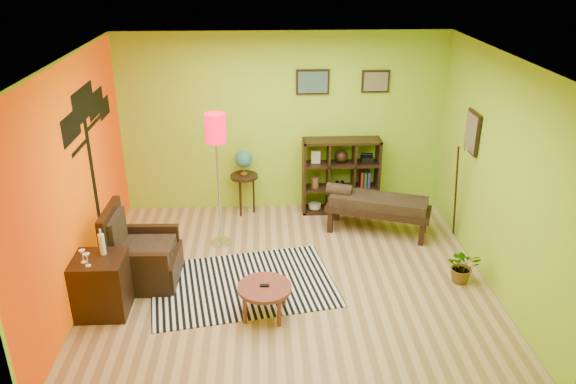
{
  "coord_description": "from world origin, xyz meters",
  "views": [
    {
      "loc": [
        -0.31,
        -6.1,
        3.91
      ],
      "look_at": [
        -0.01,
        0.41,
        1.05
      ],
      "focal_mm": 35.0,
      "sensor_mm": 36.0,
      "label": 1
    }
  ],
  "objects_px": {
    "side_cabinet": "(101,285)",
    "cube_shelf": "(341,176)",
    "floor_lamp": "(216,140)",
    "bench": "(376,204)",
    "potted_plant": "(463,269)",
    "globe_table": "(244,166)",
    "coffee_table": "(265,290)",
    "armchair": "(140,259)"
  },
  "relations": [
    {
      "from": "cube_shelf",
      "to": "potted_plant",
      "type": "bearing_deg",
      "value": -59.71
    },
    {
      "from": "coffee_table",
      "to": "bench",
      "type": "height_order",
      "value": "bench"
    },
    {
      "from": "coffee_table",
      "to": "armchair",
      "type": "bearing_deg",
      "value": 152.62
    },
    {
      "from": "coffee_table",
      "to": "armchair",
      "type": "relative_size",
      "value": 0.62
    },
    {
      "from": "armchair",
      "to": "bench",
      "type": "bearing_deg",
      "value": 20.16
    },
    {
      "from": "bench",
      "to": "side_cabinet",
      "type": "bearing_deg",
      "value": -152.43
    },
    {
      "from": "coffee_table",
      "to": "side_cabinet",
      "type": "height_order",
      "value": "side_cabinet"
    },
    {
      "from": "floor_lamp",
      "to": "bench",
      "type": "height_order",
      "value": "floor_lamp"
    },
    {
      "from": "side_cabinet",
      "to": "globe_table",
      "type": "xyz_separation_m",
      "value": [
        1.58,
        2.58,
        0.44
      ]
    },
    {
      "from": "coffee_table",
      "to": "armchair",
      "type": "distance_m",
      "value": 1.76
    },
    {
      "from": "armchair",
      "to": "cube_shelf",
      "type": "relative_size",
      "value": 0.84
    },
    {
      "from": "floor_lamp",
      "to": "globe_table",
      "type": "xyz_separation_m",
      "value": [
        0.32,
        1.01,
        -0.76
      ]
    },
    {
      "from": "globe_table",
      "to": "armchair",
      "type": "bearing_deg",
      "value": -123.61
    },
    {
      "from": "coffee_table",
      "to": "globe_table",
      "type": "relative_size",
      "value": 0.59
    },
    {
      "from": "cube_shelf",
      "to": "bench",
      "type": "distance_m",
      "value": 0.87
    },
    {
      "from": "coffee_table",
      "to": "potted_plant",
      "type": "xyz_separation_m",
      "value": [
        2.5,
        0.58,
        -0.15
      ]
    },
    {
      "from": "side_cabinet",
      "to": "bench",
      "type": "bearing_deg",
      "value": 27.57
    },
    {
      "from": "side_cabinet",
      "to": "cube_shelf",
      "type": "distance_m",
      "value": 4.05
    },
    {
      "from": "potted_plant",
      "to": "globe_table",
      "type": "bearing_deg",
      "value": 142.39
    },
    {
      "from": "cube_shelf",
      "to": "coffee_table",
      "type": "bearing_deg",
      "value": -114.37
    },
    {
      "from": "floor_lamp",
      "to": "bench",
      "type": "distance_m",
      "value": 2.53
    },
    {
      "from": "floor_lamp",
      "to": "potted_plant",
      "type": "height_order",
      "value": "floor_lamp"
    },
    {
      "from": "floor_lamp",
      "to": "globe_table",
      "type": "bearing_deg",
      "value": 72.35
    },
    {
      "from": "potted_plant",
      "to": "side_cabinet",
      "type": "bearing_deg",
      "value": -174.43
    },
    {
      "from": "coffee_table",
      "to": "cube_shelf",
      "type": "xyz_separation_m",
      "value": [
        1.24,
        2.74,
        0.27
      ]
    },
    {
      "from": "armchair",
      "to": "floor_lamp",
      "type": "bearing_deg",
      "value": 43.67
    },
    {
      "from": "side_cabinet",
      "to": "coffee_table",
      "type": "bearing_deg",
      "value": -4.59
    },
    {
      "from": "armchair",
      "to": "globe_table",
      "type": "xyz_separation_m",
      "value": [
        1.27,
        1.92,
        0.49
      ]
    },
    {
      "from": "side_cabinet",
      "to": "globe_table",
      "type": "relative_size",
      "value": 0.97
    },
    {
      "from": "globe_table",
      "to": "cube_shelf",
      "type": "bearing_deg",
      "value": 0.37
    },
    {
      "from": "armchair",
      "to": "globe_table",
      "type": "height_order",
      "value": "globe_table"
    },
    {
      "from": "side_cabinet",
      "to": "globe_table",
      "type": "bearing_deg",
      "value": 58.4
    },
    {
      "from": "side_cabinet",
      "to": "cube_shelf",
      "type": "height_order",
      "value": "cube_shelf"
    },
    {
      "from": "armchair",
      "to": "side_cabinet",
      "type": "relative_size",
      "value": 0.99
    },
    {
      "from": "globe_table",
      "to": "bench",
      "type": "relative_size",
      "value": 0.66
    },
    {
      "from": "bench",
      "to": "potted_plant",
      "type": "height_order",
      "value": "bench"
    },
    {
      "from": "coffee_table",
      "to": "side_cabinet",
      "type": "distance_m",
      "value": 1.88
    },
    {
      "from": "bench",
      "to": "potted_plant",
      "type": "distance_m",
      "value": 1.67
    },
    {
      "from": "cube_shelf",
      "to": "side_cabinet",
      "type": "bearing_deg",
      "value": -140.29
    },
    {
      "from": "globe_table",
      "to": "potted_plant",
      "type": "bearing_deg",
      "value": -37.61
    },
    {
      "from": "armchair",
      "to": "potted_plant",
      "type": "distance_m",
      "value": 4.07
    },
    {
      "from": "globe_table",
      "to": "bench",
      "type": "height_order",
      "value": "globe_table"
    }
  ]
}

